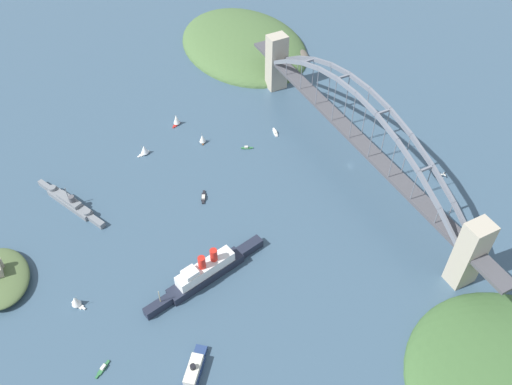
{
  "coord_description": "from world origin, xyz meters",
  "views": [
    {
      "loc": [
        -227.51,
        196.55,
        267.84
      ],
      "look_at": [
        0.0,
        78.95,
        8.0
      ],
      "focal_mm": 37.46,
      "sensor_mm": 36.0,
      "label": 1
    }
  ],
  "objects": [
    {
      "name": "small_boat_1",
      "position": [
        74.46,
        87.11,
        4.04
      ],
      "size": [
        8.53,
        6.15,
        8.65
      ],
      "color": "brown",
      "rests_on": "ground"
    },
    {
      "name": "small_boat_6",
      "position": [
        105.11,
        96.5,
        4.77
      ],
      "size": [
        7.5,
        8.75,
        10.41
      ],
      "color": "#B2231E",
      "rests_on": "ground"
    },
    {
      "name": "ground_plane",
      "position": [
        0.0,
        0.0,
        0.0
      ],
      "size": [
        1400.0,
        1400.0,
        0.0
      ],
      "primitive_type": "plane",
      "color": "#385166"
    },
    {
      "name": "harbor_arch_bridge",
      "position": [
        0.0,
        0.0,
        27.98
      ],
      "size": [
        289.96,
        15.54,
        66.98
      ],
      "color": "#ADA38E",
      "rests_on": "ground"
    },
    {
      "name": "headland_east_shore",
      "position": [
        187.45,
        -7.02,
        0.0
      ],
      "size": [
        151.43,
        111.46,
        31.34
      ],
      "color": "#476638",
      "rests_on": "ground"
    },
    {
      "name": "small_boat_5",
      "position": [
        58.83,
        31.42,
        0.7
      ],
      "size": [
        10.97,
        4.43,
        1.99
      ],
      "color": "silver",
      "rests_on": "ground"
    },
    {
      "name": "harbor_ferry_steamer",
      "position": [
        -97.2,
        166.0,
        2.78
      ],
      "size": [
        27.28,
        23.98,
        8.78
      ],
      "color": "navy",
      "rests_on": "ground"
    },
    {
      "name": "small_boat_3",
      "position": [
        -72.9,
        208.24,
        0.73
      ],
      "size": [
        7.65,
        9.83,
        2.07
      ],
      "color": "#2D6B3D",
      "rests_on": "ground"
    },
    {
      "name": "small_boat_0",
      "position": [
        19.05,
        110.33,
        0.8
      ],
      "size": [
        11.99,
        7.06,
        2.23
      ],
      "color": "black",
      "rests_on": "ground"
    },
    {
      "name": "seaplane_taxiing_near_bridge",
      "position": [
        -40.04,
        -49.66,
        1.99
      ],
      "size": [
        9.37,
        8.22,
        4.73
      ],
      "color": "#B7B7B2",
      "rests_on": "ground"
    },
    {
      "name": "small_boat_7",
      "position": [
        -27.25,
        210.46,
        4.31
      ],
      "size": [
        9.32,
        7.68,
        9.25
      ],
      "color": "silver",
      "rests_on": "ground"
    },
    {
      "name": "small_boat_4",
      "position": [
        52.42,
        59.8,
        0.78
      ],
      "size": [
        4.9,
        8.86,
        2.22
      ],
      "color": "#2D6B3D",
      "rests_on": "ground"
    },
    {
      "name": "small_boat_2",
      "position": [
        82.56,
        131.27,
        4.19
      ],
      "size": [
        6.98,
        10.42,
        9.08
      ],
      "color": "silver",
      "rests_on": "ground"
    },
    {
      "name": "ocean_liner",
      "position": [
        -44.15,
        135.5,
        6.17
      ],
      "size": [
        24.47,
        84.72,
        21.66
      ],
      "color": "#1E2333",
      "rests_on": "ground"
    },
    {
      "name": "naval_cruiser",
      "position": [
        54.08,
        194.01,
        2.93
      ],
      "size": [
        62.83,
        31.72,
        16.66
      ],
      "color": "slate",
      "rests_on": "ground"
    }
  ]
}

